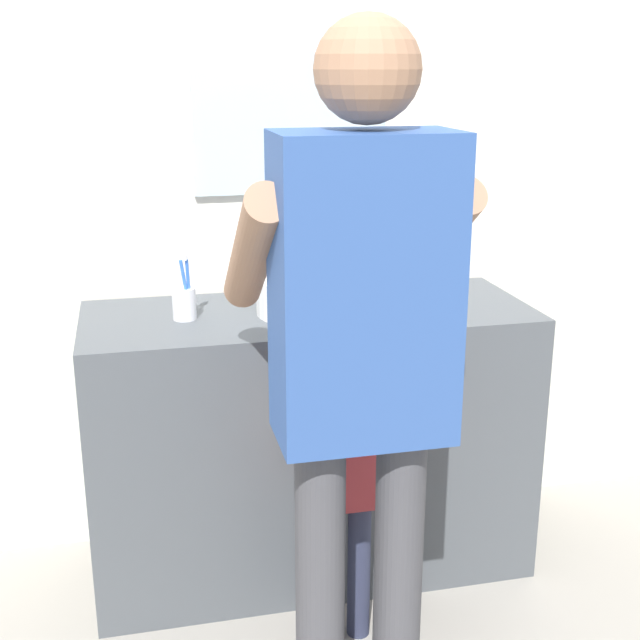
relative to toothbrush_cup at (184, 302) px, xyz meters
name	(u,v)px	position (x,y,z in m)	size (l,w,h in m)	color
ground_plane	(331,612)	(0.38, -0.29, -0.93)	(14.00, 14.00, 0.00)	#9E998E
back_wall	(288,143)	(0.38, 0.32, 0.42)	(4.40, 0.10, 2.70)	silver
vanity_cabinet	(310,440)	(0.38, 0.01, -0.49)	(1.38, 0.54, 0.87)	#4C5156
sink_basin	(310,294)	(0.38, -0.01, 0.00)	(0.33, 0.33, 0.11)	white
faucet	(297,271)	(0.38, 0.19, 0.03)	(0.18, 0.14, 0.18)	#B7BABF
toothbrush_cup	(184,302)	(0.00, 0.00, 0.00)	(0.07, 0.07, 0.21)	silver
soap_bottle	(417,280)	(0.74, 0.04, 0.01)	(0.06, 0.06, 0.17)	#66B2D1
child_toddler	(341,459)	(0.38, -0.40, -0.36)	(0.29, 0.29, 0.94)	#2D334C
adult_parent	(361,335)	(0.34, -0.70, 0.09)	(0.53, 0.56, 1.70)	#47474C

